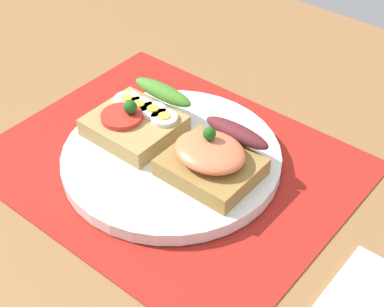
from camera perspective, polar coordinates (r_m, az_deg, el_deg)
The scene contains 5 objects.
ground_plane at distance 68.10cm, azimuth -1.96°, elevation -2.11°, with size 120.00×90.00×3.20cm, color olive.
placemat at distance 66.92cm, azimuth -1.99°, elevation -1.01°, with size 39.32×31.94×0.30cm, color #A11F17.
plate at distance 66.32cm, azimuth -2.01°, elevation -0.42°, with size 24.81×24.81×1.53cm, color white.
sandwich_egg_tomato at distance 68.48cm, azimuth -5.14°, elevation 3.44°, with size 9.72×10.37×4.34cm.
sandwich_salmon at distance 62.10cm, azimuth 2.07°, elevation -0.43°, with size 9.69×9.68×5.53cm.
Camera 1 is at (33.42, -37.26, 44.58)cm, focal length 54.81 mm.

